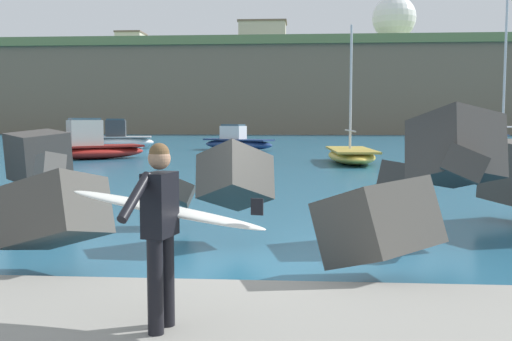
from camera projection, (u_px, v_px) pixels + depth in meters
name	position (u px, v px, depth m)	size (l,w,h in m)	color
ground_plane	(293.00, 264.00, 9.10)	(400.00, 400.00, 0.00)	#235B7A
breakwater_jetty	(357.00, 167.00, 11.27)	(29.68, 8.69, 2.90)	#3D3A38
surfer_with_board	(162.00, 220.00, 5.64)	(2.12, 1.37, 1.78)	black
boat_near_left	(120.00, 139.00, 43.58)	(5.06, 2.95, 2.19)	white
boat_near_centre	(91.00, 147.00, 32.23)	(5.88, 4.93, 2.25)	maroon
boat_mid_left	(351.00, 155.00, 29.38)	(2.47, 6.39, 6.85)	#EAC64C
boat_far_left	(237.00, 142.00, 41.34)	(5.65, 4.13, 1.81)	navy
boat_far_centre	(489.00, 137.00, 51.88)	(4.42, 4.40, 1.97)	navy
boat_far_right	(509.00, 152.00, 30.14)	(5.68, 3.20, 8.31)	beige
mooring_buoy_inner	(140.00, 144.00, 46.74)	(0.44, 0.44, 0.44)	silver
mooring_buoy_middle	(485.00, 161.00, 27.69)	(0.44, 0.44, 0.44)	silver
mooring_buoy_outer	(419.00, 154.00, 32.98)	(0.44, 0.44, 0.44)	silver
headland_bluff	(259.00, 92.00, 99.73)	(111.03, 42.07, 13.26)	#756651
radar_dome	(394.00, 21.00, 99.28)	(7.31, 7.31, 9.39)	silver
station_building_west	(263.00, 37.00, 99.02)	(8.08, 5.40, 5.05)	#B2ADA3
station_building_central	(131.00, 46.00, 109.93)	(4.88, 5.75, 4.81)	beige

